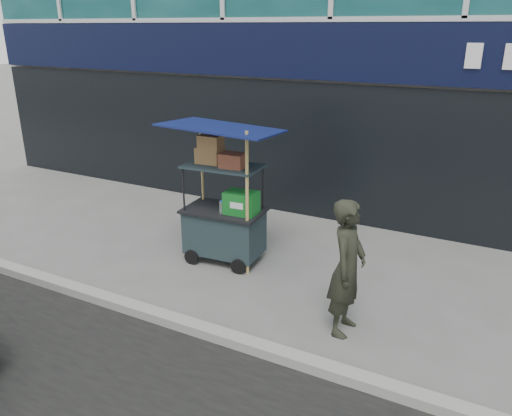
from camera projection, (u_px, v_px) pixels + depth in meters
The scene contains 4 objects.
ground at pixel (204, 323), 5.88m from camera, with size 80.00×80.00×0.00m, color #5E5E5A.
curb at pixel (195, 327), 5.69m from camera, with size 80.00×0.18×0.12m, color gray.
vendor_cart at pixel (225, 214), 7.23m from camera, with size 1.61×1.18×2.08m.
vendor_man at pixel (347, 268), 5.49m from camera, with size 0.58×0.38×1.59m, color black.
Camera 1 is at (2.88, -4.20, 3.30)m, focal length 35.00 mm.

